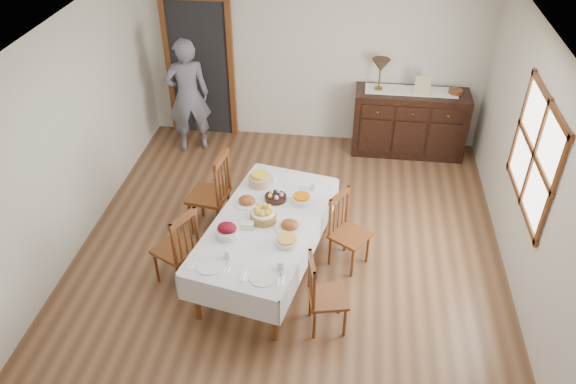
# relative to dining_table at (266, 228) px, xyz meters

# --- Properties ---
(ground) EXTENTS (6.00, 6.00, 0.00)m
(ground) POSITION_rel_dining_table_xyz_m (0.21, 0.15, -0.63)
(ground) COLOR brown
(room_shell) EXTENTS (5.02, 6.02, 2.65)m
(room_shell) POSITION_rel_dining_table_xyz_m (0.06, 0.58, 1.01)
(room_shell) COLOR white
(room_shell) RESTS_ON ground
(dining_table) EXTENTS (1.47, 2.27, 0.72)m
(dining_table) POSITION_rel_dining_table_xyz_m (0.00, 0.00, 0.00)
(dining_table) COLOR silver
(dining_table) RESTS_ON ground
(chair_left_near) EXTENTS (0.54, 0.54, 0.97)m
(chair_left_near) POSITION_rel_dining_table_xyz_m (-0.92, -0.26, -0.14)
(chair_left_near) COLOR #5E3014
(chair_left_near) RESTS_ON ground
(chair_left_far) EXTENTS (0.51, 0.51, 1.08)m
(chair_left_far) POSITION_rel_dining_table_xyz_m (-0.77, 0.70, -0.09)
(chair_left_far) COLOR #5E3014
(chair_left_far) RESTS_ON ground
(chair_right_near) EXTENTS (0.45, 0.45, 0.90)m
(chair_right_near) POSITION_rel_dining_table_xyz_m (0.68, -0.72, -0.18)
(chair_right_near) COLOR #5E3014
(chair_right_near) RESTS_ON ground
(chair_right_far) EXTENTS (0.53, 0.53, 0.92)m
(chair_right_far) POSITION_rel_dining_table_xyz_m (0.87, 0.28, -0.17)
(chair_right_far) COLOR #5E3014
(chair_right_far) RESTS_ON ground
(sideboard) EXTENTS (1.63, 0.59, 0.98)m
(sideboard) POSITION_rel_dining_table_xyz_m (1.68, 2.87, -0.14)
(sideboard) COLOR black
(sideboard) RESTS_ON ground
(person) EXTENTS (0.68, 0.57, 1.85)m
(person) POSITION_rel_dining_table_xyz_m (-1.56, 2.57, 0.29)
(person) COLOR slate
(person) RESTS_ON ground
(bread_basket) EXTENTS (0.29, 0.29, 0.17)m
(bread_basket) POSITION_rel_dining_table_xyz_m (-0.03, 0.02, 0.17)
(bread_basket) COLOR olive
(bread_basket) RESTS_ON dining_table
(egg_basket) EXTENTS (0.25, 0.25, 0.10)m
(egg_basket) POSITION_rel_dining_table_xyz_m (0.04, 0.41, 0.12)
(egg_basket) COLOR black
(egg_basket) RESTS_ON dining_table
(ham_platter_a) EXTENTS (0.29, 0.29, 0.11)m
(ham_platter_a) POSITION_rel_dining_table_xyz_m (-0.26, 0.30, 0.12)
(ham_platter_a) COLOR silver
(ham_platter_a) RESTS_ON dining_table
(ham_platter_b) EXTENTS (0.32, 0.32, 0.11)m
(ham_platter_b) POSITION_rel_dining_table_xyz_m (0.27, -0.07, 0.12)
(ham_platter_b) COLOR silver
(ham_platter_b) RESTS_ON dining_table
(beet_bowl) EXTENTS (0.24, 0.24, 0.16)m
(beet_bowl) POSITION_rel_dining_table_xyz_m (-0.36, -0.28, 0.16)
(beet_bowl) COLOR silver
(beet_bowl) RESTS_ON dining_table
(carrot_bowl) EXTENTS (0.23, 0.23, 0.10)m
(carrot_bowl) POSITION_rel_dining_table_xyz_m (0.34, 0.40, 0.13)
(carrot_bowl) COLOR silver
(carrot_bowl) RESTS_ON dining_table
(pineapple_bowl) EXTENTS (0.27, 0.27, 0.15)m
(pineapple_bowl) POSITION_rel_dining_table_xyz_m (-0.18, 0.69, 0.16)
(pineapple_bowl) COLOR tan
(pineapple_bowl) RESTS_ON dining_table
(casserole_dish) EXTENTS (0.23, 0.23, 0.08)m
(casserole_dish) POSITION_rel_dining_table_xyz_m (0.27, -0.33, 0.13)
(casserole_dish) COLOR silver
(casserole_dish) RESTS_ON dining_table
(butter_dish) EXTENTS (0.16, 0.12, 0.07)m
(butter_dish) POSITION_rel_dining_table_xyz_m (-0.17, -0.12, 0.12)
(butter_dish) COLOR silver
(butter_dish) RESTS_ON dining_table
(setting_left) EXTENTS (0.44, 0.31, 0.10)m
(setting_left) POSITION_rel_dining_table_xyz_m (-0.39, -0.71, 0.11)
(setting_left) COLOR silver
(setting_left) RESTS_ON dining_table
(setting_right) EXTENTS (0.44, 0.31, 0.10)m
(setting_right) POSITION_rel_dining_table_xyz_m (0.15, -0.80, 0.11)
(setting_right) COLOR silver
(setting_right) RESTS_ON dining_table
(glass_far_a) EXTENTS (0.07, 0.07, 0.10)m
(glass_far_a) POSITION_rel_dining_table_xyz_m (-0.03, 0.73, 0.14)
(glass_far_a) COLOR silver
(glass_far_a) RESTS_ON dining_table
(glass_far_b) EXTENTS (0.07, 0.07, 0.09)m
(glass_far_b) POSITION_rel_dining_table_xyz_m (0.46, 0.66, 0.14)
(glass_far_b) COLOR silver
(glass_far_b) RESTS_ON dining_table
(runner) EXTENTS (1.30, 0.35, 0.01)m
(runner) POSITION_rel_dining_table_xyz_m (1.64, 2.91, 0.35)
(runner) COLOR white
(runner) RESTS_ON sideboard
(table_lamp) EXTENTS (0.26, 0.26, 0.46)m
(table_lamp) POSITION_rel_dining_table_xyz_m (1.18, 2.90, 0.70)
(table_lamp) COLOR brown
(table_lamp) RESTS_ON sideboard
(picture_frame) EXTENTS (0.22, 0.08, 0.28)m
(picture_frame) POSITION_rel_dining_table_xyz_m (1.78, 2.79, 0.48)
(picture_frame) COLOR tan
(picture_frame) RESTS_ON sideboard
(deco_bowl) EXTENTS (0.20, 0.20, 0.06)m
(deco_bowl) POSITION_rel_dining_table_xyz_m (2.26, 2.90, 0.37)
(deco_bowl) COLOR #5E3014
(deco_bowl) RESTS_ON sideboard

